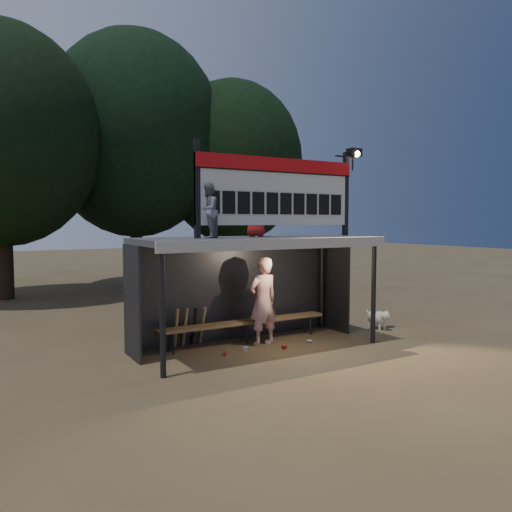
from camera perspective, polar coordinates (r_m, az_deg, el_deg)
The scene contains 13 objects.
ground at distance 10.62m, azimuth 0.17°, elevation -10.45°, with size 80.00×80.00×0.00m, color #4E3E27.
player at distance 10.73m, azimuth 0.82°, elevation -5.17°, with size 0.69×0.45×1.88m, color white.
child_a at distance 9.71m, azimuth -5.51°, elevation 5.19°, with size 0.52×0.41×1.07m, color slate.
child_b at distance 10.61m, azimuth 0.02°, elevation 5.08°, with size 0.52×0.34×1.06m, color red.
dugout_shelter at distance 10.53m, azimuth -0.50°, elevation -0.38°, with size 5.10×2.08×2.32m.
scoreboard_assembly at distance 10.60m, azimuth 2.82°, elevation 7.64°, with size 4.10×0.27×1.99m.
bench at distance 10.99m, azimuth -1.31°, elevation -7.64°, with size 4.00×0.35×0.48m.
tree_left at distance 19.09m, azimuth -27.12°, elevation 12.19°, with size 6.46×6.46×9.27m.
tree_mid at distance 21.57m, azimuth -13.70°, elevation 13.27°, with size 7.22×7.22×10.36m.
tree_right at distance 22.04m, azimuth -2.70°, elevation 10.61°, with size 6.08×6.08×8.72m.
dog at distance 12.74m, azimuth 13.77°, elevation -6.84°, with size 0.36×0.81×0.49m.
bats at distance 10.72m, azimuth -7.61°, elevation -7.99°, with size 0.67×0.35×0.84m.
litter at distance 10.60m, azimuth 1.29°, elevation -10.27°, with size 2.18×0.68×0.08m.
Camera 1 is at (-5.27, -8.84, 2.65)m, focal length 35.00 mm.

